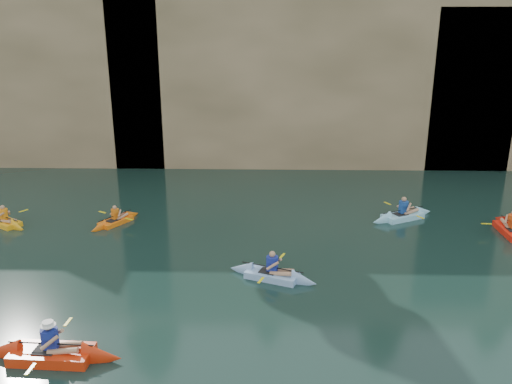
{
  "coord_description": "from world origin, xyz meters",
  "views": [
    {
      "loc": [
        -0.58,
        -8.42,
        7.79
      ],
      "look_at": [
        -0.97,
        7.02,
        3.0
      ],
      "focal_mm": 35.0,
      "sensor_mm": 36.0,
      "label": 1
    }
  ],
  "objects_px": {
    "kayaker_orange": "(116,221)",
    "kayaker_ltblue_near": "(272,274)",
    "main_kayaker": "(52,353)",
    "kayaker_red_far": "(511,230)"
  },
  "relations": [
    {
      "from": "kayaker_orange",
      "to": "kayaker_ltblue_near",
      "type": "relative_size",
      "value": 0.83
    },
    {
      "from": "main_kayaker",
      "to": "kayaker_orange",
      "type": "xyz_separation_m",
      "value": [
        -1.23,
        9.63,
        -0.05
      ]
    },
    {
      "from": "main_kayaker",
      "to": "kayaker_ltblue_near",
      "type": "relative_size",
      "value": 1.14
    },
    {
      "from": "kayaker_ltblue_near",
      "to": "kayaker_orange",
      "type": "bearing_deg",
      "value": 164.7
    },
    {
      "from": "kayaker_orange",
      "to": "kayaker_red_far",
      "type": "bearing_deg",
      "value": -61.95
    },
    {
      "from": "main_kayaker",
      "to": "kayaker_ltblue_near",
      "type": "xyz_separation_m",
      "value": [
        5.58,
        4.58,
        -0.03
      ]
    },
    {
      "from": "kayaker_orange",
      "to": "main_kayaker",
      "type": "bearing_deg",
      "value": -141.93
    },
    {
      "from": "main_kayaker",
      "to": "kayaker_orange",
      "type": "distance_m",
      "value": 9.71
    },
    {
      "from": "kayaker_orange",
      "to": "kayaker_ltblue_near",
      "type": "xyz_separation_m",
      "value": [
        6.82,
        -5.05,
        0.02
      ]
    },
    {
      "from": "kayaker_red_far",
      "to": "kayaker_orange",
      "type": "bearing_deg",
      "value": 89.86
    }
  ]
}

